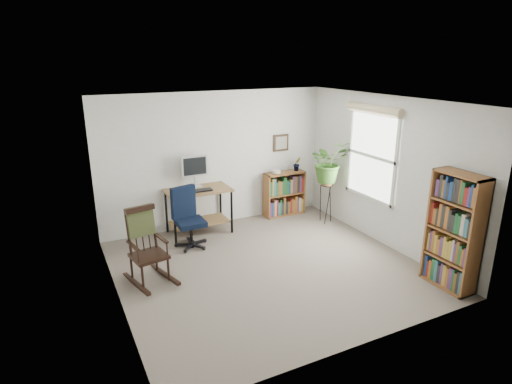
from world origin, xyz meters
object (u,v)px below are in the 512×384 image
low_bookshelf (284,194)px  office_chair (190,218)px  rocking_chair (148,246)px  desk (199,211)px  tall_bookshelf (454,231)px

low_bookshelf → office_chair: bearing=-163.3°
office_chair → rocking_chair: (-0.86, -0.83, 0.03)m
desk → tall_bookshelf: 4.02m
desk → office_chair: size_ratio=1.10×
desk → low_bookshelf: (1.77, 0.12, 0.03)m
low_bookshelf → tall_bookshelf: 3.42m
low_bookshelf → desk: bearing=-176.1°
rocking_chair → low_bookshelf: bearing=15.9°
rocking_chair → desk: bearing=38.3°
office_chair → desk: bearing=45.0°
desk → rocking_chair: bearing=-131.3°
desk → rocking_chair: rocking_chair is taller
desk → office_chair: office_chair is taller
rocking_chair → low_bookshelf: rocking_chair is taller
office_chair → tall_bookshelf: bearing=-58.2°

